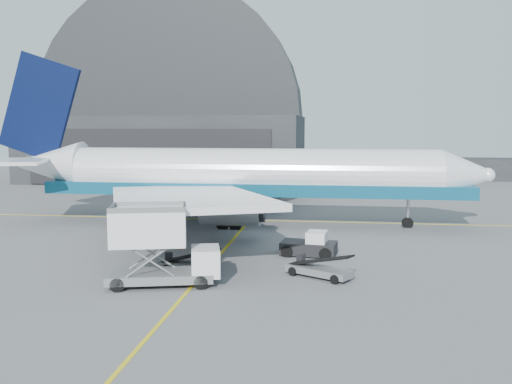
# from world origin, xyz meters

# --- Properties ---
(ground) EXTENTS (200.00, 200.00, 0.00)m
(ground) POSITION_xyz_m (0.00, 0.00, 0.00)
(ground) COLOR #565659
(ground) RESTS_ON ground
(taxi_lines) EXTENTS (80.00, 42.12, 0.02)m
(taxi_lines) POSITION_xyz_m (0.00, 12.67, 0.01)
(taxi_lines) COLOR gold
(taxi_lines) RESTS_ON ground
(hangar) EXTENTS (50.00, 28.30, 28.00)m
(hangar) POSITION_xyz_m (-22.00, 64.95, 9.54)
(hangar) COLOR black
(hangar) RESTS_ON ground
(distant_bldg_a) EXTENTS (14.00, 8.00, 4.00)m
(distant_bldg_a) POSITION_xyz_m (38.00, 72.00, 0.00)
(distant_bldg_a) COLOR black
(distant_bldg_a) RESTS_ON ground
(airliner) EXTENTS (52.77, 51.17, 18.52)m
(airliner) POSITION_xyz_m (-1.32, 17.59, 5.18)
(airliner) COLOR white
(airliner) RESTS_ON ground
(catering_truck) EXTENTS (7.75, 4.39, 5.03)m
(catering_truck) POSITION_xyz_m (-2.19, -6.17, 2.55)
(catering_truck) COLOR slate
(catering_truck) RESTS_ON ground
(pushback_tug) EXTENTS (4.68, 3.12, 2.03)m
(pushback_tug) POSITION_xyz_m (7.29, 3.84, 0.76)
(pushback_tug) COLOR black
(pushback_tug) RESTS_ON ground
(belt_loader_a) EXTENTS (4.52, 1.73, 1.71)m
(belt_loader_a) POSITION_xyz_m (-1.19, -2.31, 0.53)
(belt_loader_a) COLOR slate
(belt_loader_a) RESTS_ON ground
(belt_loader_b) EXTENTS (4.80, 3.72, 1.89)m
(belt_loader_b) POSITION_xyz_m (8.13, -2.79, 0.58)
(belt_loader_b) COLOR slate
(belt_loader_b) RESTS_ON ground
(traffic_cone) EXTENTS (0.38, 0.38, 0.55)m
(traffic_cone) POSITION_xyz_m (-3.68, 4.78, 0.26)
(traffic_cone) COLOR red
(traffic_cone) RESTS_ON ground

